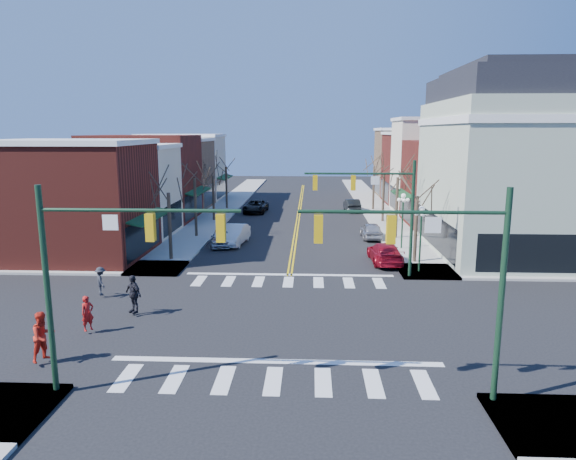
# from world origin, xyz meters

# --- Properties ---
(ground) EXTENTS (160.00, 160.00, 0.00)m
(ground) POSITION_xyz_m (0.00, 0.00, 0.00)
(ground) COLOR black
(ground) RESTS_ON ground
(sidewalk_left) EXTENTS (3.50, 70.00, 0.15)m
(sidewalk_left) POSITION_xyz_m (-8.75, 20.00, 0.07)
(sidewalk_left) COLOR #9E9B93
(sidewalk_left) RESTS_ON ground
(sidewalk_right) EXTENTS (3.50, 70.00, 0.15)m
(sidewalk_right) POSITION_xyz_m (8.75, 20.00, 0.07)
(sidewalk_right) COLOR #9E9B93
(sidewalk_right) RESTS_ON ground
(bldg_left_brick_a) EXTENTS (10.00, 8.50, 8.00)m
(bldg_left_brick_a) POSITION_xyz_m (-15.50, 11.75, 4.00)
(bldg_left_brick_a) COLOR maroon
(bldg_left_brick_a) RESTS_ON ground
(bldg_left_stucco_a) EXTENTS (10.00, 7.00, 7.50)m
(bldg_left_stucco_a) POSITION_xyz_m (-15.50, 19.50, 3.75)
(bldg_left_stucco_a) COLOR beige
(bldg_left_stucco_a) RESTS_ON ground
(bldg_left_brick_b) EXTENTS (10.00, 9.00, 8.50)m
(bldg_left_brick_b) POSITION_xyz_m (-15.50, 27.50, 4.25)
(bldg_left_brick_b) COLOR maroon
(bldg_left_brick_b) RESTS_ON ground
(bldg_left_tan) EXTENTS (10.00, 7.50, 7.80)m
(bldg_left_tan) POSITION_xyz_m (-15.50, 35.75, 3.90)
(bldg_left_tan) COLOR #88684B
(bldg_left_tan) RESTS_ON ground
(bldg_left_stucco_b) EXTENTS (10.00, 8.00, 8.20)m
(bldg_left_stucco_b) POSITION_xyz_m (-15.50, 43.50, 4.10)
(bldg_left_stucco_b) COLOR beige
(bldg_left_stucco_b) RESTS_ON ground
(bldg_right_brick_a) EXTENTS (10.00, 8.50, 8.00)m
(bldg_right_brick_a) POSITION_xyz_m (15.50, 25.75, 4.00)
(bldg_right_brick_a) COLOR maroon
(bldg_right_brick_a) RESTS_ON ground
(bldg_right_stucco) EXTENTS (10.00, 7.00, 10.00)m
(bldg_right_stucco) POSITION_xyz_m (15.50, 33.50, 5.00)
(bldg_right_stucco) COLOR beige
(bldg_right_stucco) RESTS_ON ground
(bldg_right_brick_b) EXTENTS (10.00, 8.00, 8.50)m
(bldg_right_brick_b) POSITION_xyz_m (15.50, 41.00, 4.25)
(bldg_right_brick_b) COLOR maroon
(bldg_right_brick_b) RESTS_ON ground
(bldg_right_tan) EXTENTS (10.00, 8.00, 9.00)m
(bldg_right_tan) POSITION_xyz_m (15.50, 49.00, 4.50)
(bldg_right_tan) COLOR #88684B
(bldg_right_tan) RESTS_ON ground
(victorian_corner) EXTENTS (12.25, 14.25, 13.30)m
(victorian_corner) POSITION_xyz_m (16.50, 14.50, 6.66)
(victorian_corner) COLOR #A6B29A
(victorian_corner) RESTS_ON ground
(traffic_mast_near_left) EXTENTS (6.60, 0.28, 7.20)m
(traffic_mast_near_left) POSITION_xyz_m (-5.55, -7.40, 4.71)
(traffic_mast_near_left) COLOR #14331E
(traffic_mast_near_left) RESTS_ON ground
(traffic_mast_near_right) EXTENTS (6.60, 0.28, 7.20)m
(traffic_mast_near_right) POSITION_xyz_m (5.55, -7.40, 4.71)
(traffic_mast_near_right) COLOR #14331E
(traffic_mast_near_right) RESTS_ON ground
(traffic_mast_far_right) EXTENTS (6.60, 0.28, 7.20)m
(traffic_mast_far_right) POSITION_xyz_m (5.55, 7.40, 4.71)
(traffic_mast_far_right) COLOR #14331E
(traffic_mast_far_right) RESTS_ON ground
(lamppost_corner) EXTENTS (0.36, 0.36, 4.33)m
(lamppost_corner) POSITION_xyz_m (8.20, 8.50, 2.96)
(lamppost_corner) COLOR #14331E
(lamppost_corner) RESTS_ON ground
(lamppost_midblock) EXTENTS (0.36, 0.36, 4.33)m
(lamppost_midblock) POSITION_xyz_m (8.20, 15.00, 2.96)
(lamppost_midblock) COLOR #14331E
(lamppost_midblock) RESTS_ON ground
(tree_left_a) EXTENTS (0.24, 0.24, 4.76)m
(tree_left_a) POSITION_xyz_m (-8.40, 11.00, 2.38)
(tree_left_a) COLOR #382B21
(tree_left_a) RESTS_ON ground
(tree_left_b) EXTENTS (0.24, 0.24, 5.04)m
(tree_left_b) POSITION_xyz_m (-8.40, 19.00, 2.52)
(tree_left_b) COLOR #382B21
(tree_left_b) RESTS_ON ground
(tree_left_c) EXTENTS (0.24, 0.24, 4.55)m
(tree_left_c) POSITION_xyz_m (-8.40, 27.00, 2.27)
(tree_left_c) COLOR #382B21
(tree_left_c) RESTS_ON ground
(tree_left_d) EXTENTS (0.24, 0.24, 4.90)m
(tree_left_d) POSITION_xyz_m (-8.40, 35.00, 2.45)
(tree_left_d) COLOR #382B21
(tree_left_d) RESTS_ON ground
(tree_right_a) EXTENTS (0.24, 0.24, 4.62)m
(tree_right_a) POSITION_xyz_m (8.40, 11.00, 2.31)
(tree_right_a) COLOR #382B21
(tree_right_a) RESTS_ON ground
(tree_right_b) EXTENTS (0.24, 0.24, 5.18)m
(tree_right_b) POSITION_xyz_m (8.40, 19.00, 2.59)
(tree_right_b) COLOR #382B21
(tree_right_b) RESTS_ON ground
(tree_right_c) EXTENTS (0.24, 0.24, 4.83)m
(tree_right_c) POSITION_xyz_m (8.40, 27.00, 2.42)
(tree_right_c) COLOR #382B21
(tree_right_c) RESTS_ON ground
(tree_right_d) EXTENTS (0.24, 0.24, 4.97)m
(tree_right_d) POSITION_xyz_m (8.40, 35.00, 2.48)
(tree_right_d) COLOR #382B21
(tree_right_d) RESTS_ON ground
(car_left_near) EXTENTS (2.04, 4.12, 1.35)m
(car_left_near) POSITION_xyz_m (-5.68, 15.87, 0.68)
(car_left_near) COLOR #B7B7BC
(car_left_near) RESTS_ON ground
(car_left_mid) EXTENTS (2.16, 4.83, 1.54)m
(car_left_mid) POSITION_xyz_m (-4.80, 16.48, 0.77)
(car_left_mid) COLOR silver
(car_left_mid) RESTS_ON ground
(car_left_far) EXTENTS (2.60, 5.09, 1.38)m
(car_left_far) POSITION_xyz_m (-4.80, 32.76, 0.69)
(car_left_far) COLOR black
(car_left_far) RESTS_ON ground
(car_right_near) EXTENTS (2.13, 4.87, 1.39)m
(car_right_near) POSITION_xyz_m (6.40, 11.07, 0.70)
(car_right_near) COLOR maroon
(car_right_near) RESTS_ON ground
(car_right_mid) EXTENTS (1.69, 4.04, 1.36)m
(car_right_mid) POSITION_xyz_m (6.40, 19.22, 0.68)
(car_right_mid) COLOR #AAA9AE
(car_right_mid) RESTS_ON ground
(car_right_far) EXTENTS (1.77, 4.36, 1.41)m
(car_right_far) POSITION_xyz_m (5.93, 34.13, 0.70)
(car_right_far) COLOR black
(car_right_far) RESTS_ON ground
(pedestrian_red_a) EXTENTS (0.65, 0.69, 1.58)m
(pedestrian_red_a) POSITION_xyz_m (-8.56, -2.12, 0.94)
(pedestrian_red_a) COLOR #AB1312
(pedestrian_red_a) RESTS_ON sidewalk_left
(pedestrian_red_b) EXTENTS (1.12, 1.20, 1.96)m
(pedestrian_red_b) POSITION_xyz_m (-8.93, -5.20, 1.13)
(pedestrian_red_b) COLOR red
(pedestrian_red_b) RESTS_ON sidewalk_left
(pedestrian_dark_a) EXTENTS (1.17, 1.02, 1.89)m
(pedestrian_dark_a) POSITION_xyz_m (-7.30, 0.22, 1.10)
(pedestrian_dark_a) COLOR black
(pedestrian_dark_a) RESTS_ON sidewalk_left
(pedestrian_dark_b) EXTENTS (1.05, 1.15, 1.55)m
(pedestrian_dark_b) POSITION_xyz_m (-10.00, 2.85, 0.92)
(pedestrian_dark_b) COLOR #212229
(pedestrian_dark_b) RESTS_ON sidewalk_left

